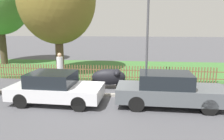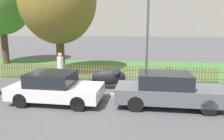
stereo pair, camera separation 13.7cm
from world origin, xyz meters
name	(u,v)px [view 1 (the left image)]	position (x,y,z in m)	size (l,w,h in m)	color
ground_plane	(94,96)	(0.00, 0.00, 0.00)	(120.00, 120.00, 0.00)	#4C4C51
kerb_stone	(95,94)	(0.00, 0.10, 0.06)	(39.48, 0.20, 0.12)	#9E998E
grass_strip	(110,69)	(0.00, 6.94, 0.01)	(39.48, 7.86, 0.01)	#3D7033
park_fence	(103,73)	(0.00, 3.02, 0.49)	(39.48, 0.05, 0.98)	brown
parked_car_black_saloon	(55,88)	(-1.52, -1.06, 0.69)	(4.05, 1.97, 1.37)	silver
parked_car_navy_estate	(169,90)	(3.34, -0.99, 0.73)	(4.47, 1.79, 1.45)	#51565B
covered_motorcycle	(110,77)	(0.59, 1.33, 0.67)	(1.95, 0.85, 1.09)	black
tree_behind_motorcycle	(57,0)	(-3.33, 4.75, 5.06)	(5.17, 5.17, 8.05)	brown
pedestrian_near_fence	(60,66)	(-2.43, 2.18, 1.03)	(0.41, 0.42, 1.82)	black
street_lamp	(148,27)	(2.49, 0.68, 3.31)	(0.20, 0.79, 5.19)	#47474C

